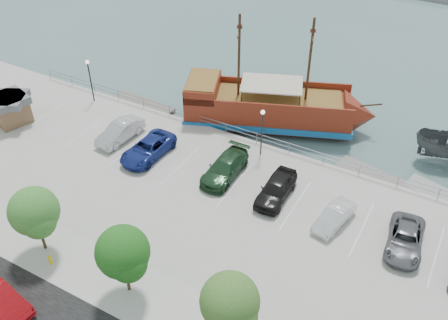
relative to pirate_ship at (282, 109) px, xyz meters
The scene contains 19 objects.
ground 12.77m from the pirate_ship, 86.44° to the right, with size 160.00×160.00×0.00m, color #466564.
sidewalk 22.64m from the pirate_ship, 88.01° to the right, with size 100.00×4.00×0.05m, color #B5B2A9.
seawall_railing 4.88m from the pirate_ship, 80.74° to the right, with size 50.00×0.06×1.00m.
pirate_ship is the anchor object (origin of this frame).
dock_west 13.98m from the pirate_ship, 165.79° to the right, with size 6.77×1.93×0.39m, color slate.
dock_mid 10.63m from the pirate_ship, 18.95° to the right, with size 6.50×1.86×0.37m, color gray.
shed 24.66m from the pirate_ship, 149.34° to the right, with size 3.92×3.92×2.58m.
fire_hydrant 24.15m from the pirate_ship, 104.17° to the right, with size 0.25×0.25×0.73m.
lamp_post_left 18.39m from the pirate_ship, 160.47° to the right, with size 0.36×0.36×4.28m.
lamp_post_mid 6.50m from the pirate_ship, 82.68° to the right, with size 0.36×0.36×4.28m.
tree_c 23.88m from the pirate_ship, 107.31° to the right, with size 3.30×3.20×5.00m.
tree_d 22.81m from the pirate_ship, 90.17° to the right, with size 3.30×3.20×5.00m.
tree_e 23.84m from the pirate_ship, 73.01° to the right, with size 3.30×3.20×5.00m.
parked_car_b 14.75m from the pirate_ship, 137.00° to the right, with size 1.66×4.77×1.57m, color silver.
parked_car_c 13.07m from the pirate_ship, 123.64° to the right, with size 2.47×5.36×1.49m, color navy.
parked_car_d 10.05m from the pirate_ship, 92.58° to the right, with size 2.18×5.35×1.55m, color #1E4024.
parked_car_e 11.23m from the pirate_ship, 68.54° to the right, with size 1.96×4.87×1.66m, color black.
parked_car_f 14.12m from the pirate_ship, 51.29° to the right, with size 1.40×4.01×1.32m, color white.
parked_car_g 17.46m from the pirate_ship, 38.49° to the right, with size 2.28×4.95×1.38m, color slate.
Camera 1 is at (13.54, -24.21, 24.98)m, focal length 40.00 mm.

